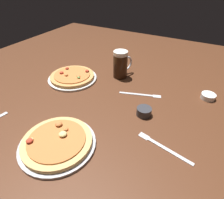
% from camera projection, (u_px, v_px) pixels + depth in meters
% --- Properties ---
extents(ground_plane, '(2.40, 2.40, 0.03)m').
position_uv_depth(ground_plane, '(112.00, 105.00, 0.99)').
color(ground_plane, '#4C2816').
extents(pizza_plate_near, '(0.30, 0.30, 0.05)m').
position_uv_depth(pizza_plate_near, '(57.00, 142.00, 0.74)').
color(pizza_plate_near, '#B2B2B7').
rests_on(pizza_plate_near, ground_plane).
extents(pizza_plate_far, '(0.30, 0.30, 0.05)m').
position_uv_depth(pizza_plate_far, '(72.00, 77.00, 1.17)').
color(pizza_plate_far, silver).
rests_on(pizza_plate_far, ground_plane).
extents(beer_mug_dark, '(0.09, 0.14, 0.17)m').
position_uv_depth(beer_mug_dark, '(121.00, 64.00, 1.16)').
color(beer_mug_dark, black).
rests_on(beer_mug_dark, ground_plane).
extents(ramekin_sauce, '(0.07, 0.07, 0.04)m').
position_uv_depth(ramekin_sauce, '(144.00, 112.00, 0.89)').
color(ramekin_sauce, '#333338').
rests_on(ramekin_sauce, ground_plane).
extents(ramekin_butter, '(0.07, 0.07, 0.03)m').
position_uv_depth(ramekin_butter, '(208.00, 96.00, 1.01)').
color(ramekin_butter, white).
rests_on(ramekin_butter, ground_plane).
extents(fork_left, '(0.23, 0.07, 0.01)m').
position_uv_depth(fork_left, '(163.00, 147.00, 0.74)').
color(fork_left, silver).
rests_on(fork_left, ground_plane).
extents(fork_spare, '(0.22, 0.09, 0.01)m').
position_uv_depth(fork_spare, '(141.00, 94.00, 1.04)').
color(fork_spare, silver).
rests_on(fork_spare, ground_plane).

